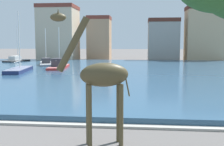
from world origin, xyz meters
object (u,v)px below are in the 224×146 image
at_px(giraffe_statue, 100,77).
at_px(sailboat_red, 59,66).
at_px(sailboat_black, 18,61).
at_px(sailboat_navy, 21,71).
at_px(sailboat_grey, 46,64).

height_order(giraffe_statue, sailboat_red, sailboat_red).
distance_m(sailboat_red, sailboat_black, 16.54).
height_order(sailboat_red, sailboat_black, sailboat_black).
relative_size(sailboat_navy, sailboat_black, 1.21).
xyz_separation_m(sailboat_navy, sailboat_grey, (-0.28, 10.70, 0.05)).
distance_m(sailboat_grey, sailboat_red, 6.70).
distance_m(sailboat_navy, sailboat_red, 6.32).
height_order(sailboat_navy, sailboat_black, sailboat_navy).
relative_size(giraffe_statue, sailboat_grey, 0.62).
distance_m(giraffe_statue, sailboat_navy, 27.15).
relative_size(sailboat_navy, sailboat_red, 0.95).
bearing_deg(sailboat_red, sailboat_navy, -124.27).
xyz_separation_m(sailboat_navy, sailboat_black, (-7.98, 17.07, 0.02)).
height_order(giraffe_statue, sailboat_grey, sailboat_grey).
xyz_separation_m(sailboat_red, sailboat_black, (-11.54, 11.85, -0.10)).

